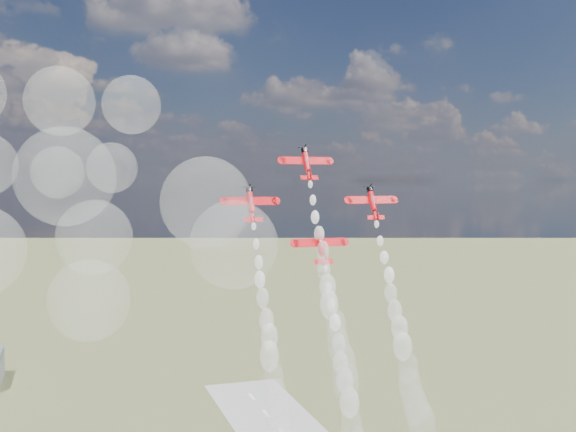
% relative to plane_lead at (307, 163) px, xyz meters
% --- Properties ---
extents(plane_lead, '(11.76, 5.96, 7.77)m').
position_rel_plane_lead_xyz_m(plane_lead, '(0.00, 0.00, 0.00)').
color(plane_lead, red).
rests_on(plane_lead, ground).
extents(plane_left, '(11.76, 5.96, 7.77)m').
position_rel_plane_lead_xyz_m(plane_left, '(-14.49, -4.58, -9.05)').
color(plane_left, red).
rests_on(plane_left, ground).
extents(plane_right, '(11.76, 5.96, 7.77)m').
position_rel_plane_lead_xyz_m(plane_right, '(14.49, -4.58, -9.05)').
color(plane_right, red).
rests_on(plane_right, ground).
extents(plane_slot, '(11.76, 5.96, 7.77)m').
position_rel_plane_lead_xyz_m(plane_slot, '(0.00, -9.16, -18.10)').
color(plane_slot, red).
rests_on(plane_slot, ground).
extents(smoke_trail_lead, '(5.47, 23.67, 42.57)m').
position_rel_plane_lead_xyz_m(smoke_trail_lead, '(0.11, -18.44, -36.14)').
color(smoke_trail_lead, white).
rests_on(smoke_trail_lead, plane_lead).
extents(smoke_trail_left, '(5.23, 23.93, 43.19)m').
position_rel_plane_lead_xyz_m(smoke_trail_left, '(-14.76, -23.13, -44.89)').
color(smoke_trail_left, white).
rests_on(smoke_trail_left, plane_left).
extents(smoke_trail_right, '(5.44, 23.02, 42.06)m').
position_rel_plane_lead_xyz_m(smoke_trail_right, '(14.73, -22.67, -45.02)').
color(smoke_trail_right, white).
rests_on(smoke_trail_right, plane_right).
extents(drifted_smoke_cloud, '(68.26, 36.58, 55.08)m').
position_rel_plane_lead_xyz_m(drifted_smoke_cloud, '(-45.42, -0.55, -8.11)').
color(drifted_smoke_cloud, white).
rests_on(drifted_smoke_cloud, ground).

